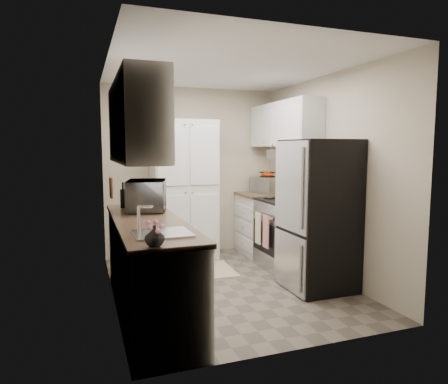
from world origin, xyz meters
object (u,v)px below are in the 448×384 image
object	(u,v)px
microwave	(147,195)
toaster_oven	(267,185)
refrigerator	(319,215)
wine_bottle	(123,196)
pantry_cabinet	(184,190)
electric_range	(287,233)

from	to	relation	value
microwave	toaster_oven	size ratio (longest dim) A/B	1.39
refrigerator	wine_bottle	distance (m)	2.25
refrigerator	toaster_oven	world-z (taller)	refrigerator
refrigerator	wine_bottle	xyz separation A→B (m)	(-2.08, 0.82, 0.21)
pantry_cabinet	electric_range	bearing A→B (deg)	-38.22
electric_range	microwave	world-z (taller)	microwave
electric_range	wine_bottle	xyz separation A→B (m)	(-2.11, 0.02, 0.58)
pantry_cabinet	electric_range	distance (m)	1.58
toaster_oven	refrigerator	bearing A→B (deg)	-113.62
microwave	toaster_oven	xyz separation A→B (m)	(2.00, 1.10, -0.04)
electric_range	refrigerator	world-z (taller)	refrigerator
refrigerator	wine_bottle	size ratio (longest dim) A/B	6.29
pantry_cabinet	microwave	bearing A→B (deg)	-120.96
microwave	toaster_oven	distance (m)	2.28
electric_range	microwave	xyz separation A→B (m)	(-1.88, -0.26, 0.61)
wine_bottle	electric_range	bearing A→B (deg)	-0.67
refrigerator	microwave	size ratio (longest dim) A/B	2.82
refrigerator	toaster_oven	xyz separation A→B (m)	(0.15, 1.64, 0.20)
microwave	wine_bottle	world-z (taller)	microwave
pantry_cabinet	wine_bottle	size ratio (longest dim) A/B	7.40
electric_range	wine_bottle	bearing A→B (deg)	179.33
pantry_cabinet	electric_range	size ratio (longest dim) A/B	1.77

